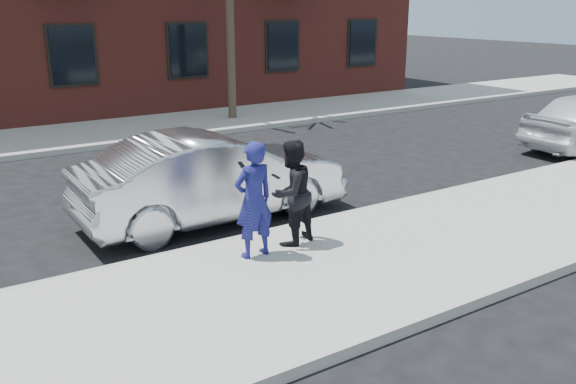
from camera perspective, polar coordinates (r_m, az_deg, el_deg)
ground at (r=8.86m, az=2.74°, el=-7.58°), size 100.00×100.00×0.00m
near_sidewalk at (r=8.64m, az=3.73°, el=-7.70°), size 50.00×3.50×0.15m
near_curb at (r=10.02m, az=-2.44°, el=-4.07°), size 50.00×0.10×0.15m
far_sidewalk at (r=18.73m, az=-17.85°, el=5.19°), size 50.00×3.50×0.15m
far_curb at (r=17.03m, az=-16.19°, el=4.20°), size 50.00×0.10×0.15m
silver_sedan at (r=10.79m, az=-7.10°, el=1.37°), size 4.80×1.71×1.58m
man_hoodie at (r=8.76m, az=-3.23°, el=-0.75°), size 0.66×0.51×1.73m
man_peacoat at (r=9.24m, az=0.32°, el=-0.07°), size 0.93×0.81×1.63m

